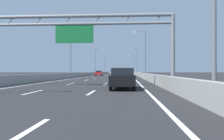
% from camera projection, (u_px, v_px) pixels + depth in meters
% --- Properties ---
extents(ground_plane, '(260.00, 260.00, 0.00)m').
position_uv_depth(ground_plane, '(118.00, 74.00, 100.94)').
color(ground_plane, '#262628').
extents(lane_dash_left_1, '(0.16, 3.00, 0.01)m').
position_uv_depth(lane_dash_left_1, '(33.00, 92.00, 13.75)').
color(lane_dash_left_1, white).
rests_on(lane_dash_left_1, ground_plane).
extents(lane_dash_left_2, '(0.16, 3.00, 0.01)m').
position_uv_depth(lane_dash_left_2, '(70.00, 84.00, 22.73)').
color(lane_dash_left_2, white).
rests_on(lane_dash_left_2, ground_plane).
extents(lane_dash_left_3, '(0.16, 3.00, 0.01)m').
position_uv_depth(lane_dash_left_3, '(86.00, 80.00, 31.71)').
color(lane_dash_left_3, white).
rests_on(lane_dash_left_3, ground_plane).
extents(lane_dash_left_4, '(0.16, 3.00, 0.01)m').
position_uv_depth(lane_dash_left_4, '(95.00, 78.00, 40.69)').
color(lane_dash_left_4, white).
rests_on(lane_dash_left_4, ground_plane).
extents(lane_dash_left_5, '(0.16, 3.00, 0.01)m').
position_uv_depth(lane_dash_left_5, '(101.00, 77.00, 49.67)').
color(lane_dash_left_5, white).
rests_on(lane_dash_left_5, ground_plane).
extents(lane_dash_left_6, '(0.16, 3.00, 0.01)m').
position_uv_depth(lane_dash_left_6, '(105.00, 76.00, 58.65)').
color(lane_dash_left_6, white).
rests_on(lane_dash_left_6, ground_plane).
extents(lane_dash_left_7, '(0.16, 3.00, 0.01)m').
position_uv_depth(lane_dash_left_7, '(108.00, 75.00, 67.63)').
color(lane_dash_left_7, white).
rests_on(lane_dash_left_7, ground_plane).
extents(lane_dash_left_8, '(0.16, 3.00, 0.01)m').
position_uv_depth(lane_dash_left_8, '(110.00, 75.00, 76.61)').
color(lane_dash_left_8, white).
rests_on(lane_dash_left_8, ground_plane).
extents(lane_dash_left_9, '(0.16, 3.00, 0.01)m').
position_uv_depth(lane_dash_left_9, '(112.00, 74.00, 85.59)').
color(lane_dash_left_9, white).
rests_on(lane_dash_left_9, ground_plane).
extents(lane_dash_left_10, '(0.16, 3.00, 0.01)m').
position_uv_depth(lane_dash_left_10, '(113.00, 74.00, 94.57)').
color(lane_dash_left_10, white).
rests_on(lane_dash_left_10, ground_plane).
extents(lane_dash_left_11, '(0.16, 3.00, 0.01)m').
position_uv_depth(lane_dash_left_11, '(114.00, 74.00, 103.55)').
color(lane_dash_left_11, white).
rests_on(lane_dash_left_11, ground_plane).
extents(lane_dash_left_12, '(0.16, 3.00, 0.01)m').
position_uv_depth(lane_dash_left_12, '(115.00, 74.00, 112.53)').
color(lane_dash_left_12, white).
rests_on(lane_dash_left_12, ground_plane).
extents(lane_dash_left_13, '(0.16, 3.00, 0.01)m').
position_uv_depth(lane_dash_left_13, '(116.00, 73.00, 121.51)').
color(lane_dash_left_13, white).
rests_on(lane_dash_left_13, ground_plane).
extents(lane_dash_left_14, '(0.16, 3.00, 0.01)m').
position_uv_depth(lane_dash_left_14, '(117.00, 73.00, 130.49)').
color(lane_dash_left_14, white).
rests_on(lane_dash_left_14, ground_plane).
extents(lane_dash_left_15, '(0.16, 3.00, 0.01)m').
position_uv_depth(lane_dash_left_15, '(118.00, 73.00, 139.47)').
color(lane_dash_left_15, white).
rests_on(lane_dash_left_15, ground_plane).
extents(lane_dash_left_16, '(0.16, 3.00, 0.01)m').
position_uv_depth(lane_dash_left_16, '(118.00, 73.00, 148.45)').
color(lane_dash_left_16, white).
rests_on(lane_dash_left_16, ground_plane).
extents(lane_dash_left_17, '(0.16, 3.00, 0.01)m').
position_uv_depth(lane_dash_left_17, '(119.00, 73.00, 157.43)').
color(lane_dash_left_17, white).
rests_on(lane_dash_left_17, ground_plane).
extents(lane_dash_right_0, '(0.16, 3.00, 0.01)m').
position_uv_depth(lane_dash_right_0, '(21.00, 135.00, 4.53)').
color(lane_dash_right_0, white).
rests_on(lane_dash_right_0, ground_plane).
extents(lane_dash_right_1, '(0.16, 3.00, 0.01)m').
position_uv_depth(lane_dash_right_1, '(91.00, 93.00, 13.51)').
color(lane_dash_right_1, white).
rests_on(lane_dash_right_1, ground_plane).
extents(lane_dash_right_2, '(0.16, 3.00, 0.01)m').
position_uv_depth(lane_dash_right_2, '(105.00, 84.00, 22.49)').
color(lane_dash_right_2, white).
rests_on(lane_dash_right_2, ground_plane).
extents(lane_dash_right_3, '(0.16, 3.00, 0.01)m').
position_uv_depth(lane_dash_right_3, '(112.00, 80.00, 31.47)').
color(lane_dash_right_3, white).
rests_on(lane_dash_right_3, ground_plane).
extents(lane_dash_right_4, '(0.16, 3.00, 0.01)m').
position_uv_depth(lane_dash_right_4, '(115.00, 78.00, 40.45)').
color(lane_dash_right_4, white).
rests_on(lane_dash_right_4, ground_plane).
extents(lane_dash_right_5, '(0.16, 3.00, 0.01)m').
position_uv_depth(lane_dash_right_5, '(117.00, 77.00, 49.43)').
color(lane_dash_right_5, white).
rests_on(lane_dash_right_5, ground_plane).
extents(lane_dash_right_6, '(0.16, 3.00, 0.01)m').
position_uv_depth(lane_dash_right_6, '(119.00, 76.00, 58.41)').
color(lane_dash_right_6, white).
rests_on(lane_dash_right_6, ground_plane).
extents(lane_dash_right_7, '(0.16, 3.00, 0.01)m').
position_uv_depth(lane_dash_right_7, '(120.00, 75.00, 67.39)').
color(lane_dash_right_7, white).
rests_on(lane_dash_right_7, ground_plane).
extents(lane_dash_right_8, '(0.16, 3.00, 0.01)m').
position_uv_depth(lane_dash_right_8, '(120.00, 75.00, 76.37)').
color(lane_dash_right_8, white).
rests_on(lane_dash_right_8, ground_plane).
extents(lane_dash_right_9, '(0.16, 3.00, 0.01)m').
position_uv_depth(lane_dash_right_9, '(121.00, 74.00, 85.35)').
color(lane_dash_right_9, white).
rests_on(lane_dash_right_9, ground_plane).
extents(lane_dash_right_10, '(0.16, 3.00, 0.01)m').
position_uv_depth(lane_dash_right_10, '(122.00, 74.00, 94.33)').
color(lane_dash_right_10, white).
rests_on(lane_dash_right_10, ground_plane).
extents(lane_dash_right_11, '(0.16, 3.00, 0.01)m').
position_uv_depth(lane_dash_right_11, '(122.00, 74.00, 103.31)').
color(lane_dash_right_11, white).
rests_on(lane_dash_right_11, ground_plane).
extents(lane_dash_right_12, '(0.16, 3.00, 0.01)m').
position_uv_depth(lane_dash_right_12, '(122.00, 74.00, 112.29)').
color(lane_dash_right_12, white).
rests_on(lane_dash_right_12, ground_plane).
extents(lane_dash_right_13, '(0.16, 3.00, 0.01)m').
position_uv_depth(lane_dash_right_13, '(123.00, 73.00, 121.28)').
color(lane_dash_right_13, white).
rests_on(lane_dash_right_13, ground_plane).
extents(lane_dash_right_14, '(0.16, 3.00, 0.01)m').
position_uv_depth(lane_dash_right_14, '(123.00, 73.00, 130.26)').
color(lane_dash_right_14, white).
rests_on(lane_dash_right_14, ground_plane).
extents(lane_dash_right_15, '(0.16, 3.00, 0.01)m').
position_uv_depth(lane_dash_right_15, '(123.00, 73.00, 139.24)').
color(lane_dash_right_15, white).
rests_on(lane_dash_right_15, ground_plane).
extents(lane_dash_right_16, '(0.16, 3.00, 0.01)m').
position_uv_depth(lane_dash_right_16, '(123.00, 73.00, 148.22)').
color(lane_dash_right_16, white).
rests_on(lane_dash_right_16, ground_plane).
extents(lane_dash_right_17, '(0.16, 3.00, 0.01)m').
position_uv_depth(lane_dash_right_17, '(124.00, 73.00, 157.20)').
color(lane_dash_right_17, white).
rests_on(lane_dash_right_17, ground_plane).
extents(edge_line_left, '(0.16, 176.00, 0.01)m').
position_uv_depth(edge_line_left, '(104.00, 74.00, 89.31)').
color(edge_line_left, white).
rests_on(edge_line_left, ground_plane).
extents(edge_line_right, '(0.16, 176.00, 0.01)m').
position_uv_depth(edge_line_right, '(130.00, 74.00, 88.62)').
color(edge_line_right, white).
rests_on(edge_line_right, ground_plane).
extents(barrier_left, '(0.45, 220.00, 0.95)m').
position_uv_depth(barrier_left, '(105.00, 73.00, 111.37)').
color(barrier_left, '#9E9E99').
rests_on(barrier_left, ground_plane).
extents(barrier_right, '(0.45, 220.00, 0.95)m').
position_uv_depth(barrier_right, '(133.00, 73.00, 110.46)').
color(barrier_right, '#9E9E99').
rests_on(barrier_right, ground_plane).
extents(sign_gantry, '(16.20, 0.36, 6.36)m').
position_uv_depth(sign_gantry, '(81.00, 31.00, 19.82)').
color(sign_gantry, gray).
rests_on(sign_gantry, ground_plane).
extents(streetlamp_left_mid, '(2.58, 0.28, 9.50)m').
position_uv_depth(streetlamp_left_mid, '(72.00, 51.00, 46.45)').
color(streetlamp_left_mid, slate).
rests_on(streetlamp_left_mid, ground_plane).
extents(streetlamp_right_mid, '(2.58, 0.28, 9.50)m').
position_uv_depth(streetlamp_right_mid, '(144.00, 51.00, 45.47)').
color(streetlamp_right_mid, slate).
rests_on(streetlamp_right_mid, ground_plane).
extents(streetlamp_left_far, '(2.58, 0.28, 9.50)m').
position_uv_depth(streetlamp_left_far, '(96.00, 60.00, 82.26)').
color(streetlamp_left_far, slate).
rests_on(streetlamp_left_far, ground_plane).
extents(streetlamp_right_far, '(2.58, 0.28, 9.50)m').
position_uv_depth(streetlamp_right_far, '(136.00, 60.00, 81.28)').
color(streetlamp_right_far, slate).
rests_on(streetlamp_right_far, ground_plane).
extents(streetlamp_left_distant, '(2.58, 0.28, 9.50)m').
position_uv_depth(streetlamp_left_distant, '(105.00, 63.00, 118.08)').
color(streetlamp_left_distant, slate).
rests_on(streetlamp_left_distant, ground_plane).
extents(streetlamp_right_distant, '(2.58, 0.28, 9.50)m').
position_uv_depth(streetlamp_right_distant, '(133.00, 63.00, 117.09)').
color(streetlamp_right_distant, slate).
rests_on(streetlamp_right_distant, ground_plane).
extents(yellow_car, '(1.81, 4.12, 1.50)m').
position_uv_depth(yellow_car, '(119.00, 72.00, 101.57)').
color(yellow_car, yellow).
rests_on(yellow_car, ground_plane).
extents(red_car, '(1.75, 4.16, 1.41)m').
position_uv_depth(red_car, '(99.00, 73.00, 60.75)').
color(red_car, red).
rests_on(red_car, ground_plane).
extents(black_car, '(1.73, 4.66, 1.52)m').
position_uv_depth(black_car, '(123.00, 78.00, 16.36)').
color(black_car, black).
rests_on(black_car, ground_plane).
extents(blue_car, '(1.72, 4.23, 1.48)m').
position_uv_depth(blue_car, '(126.00, 72.00, 136.24)').
color(blue_car, '#2347AD').
rests_on(blue_car, ground_plane).
extents(white_car, '(1.84, 4.31, 1.49)m').
position_uv_depth(white_car, '(112.00, 72.00, 109.36)').
color(white_car, silver).
rests_on(white_car, ground_plane).
extents(silver_car, '(1.78, 4.45, 1.49)m').
position_uv_depth(silver_car, '(126.00, 73.00, 83.82)').
color(silver_car, '#A8ADB2').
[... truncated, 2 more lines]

